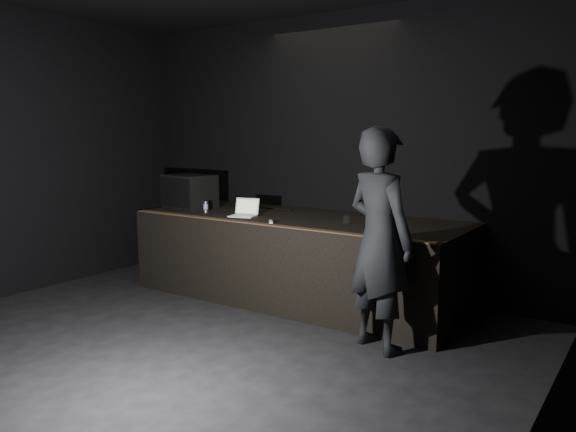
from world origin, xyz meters
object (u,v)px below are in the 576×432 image
(person, at_px, (380,240))
(stage_riser, at_px, (298,258))
(beer_can, at_px, (206,207))
(laptop, at_px, (245,212))
(stage_monitor, at_px, (189,191))

(person, bearing_deg, stage_riser, -10.49)
(stage_riser, xyz_separation_m, beer_can, (-1.16, -0.36, 0.57))
(laptop, bearing_deg, person, -30.79)
(stage_riser, relative_size, laptop, 11.12)
(stage_riser, relative_size, beer_can, 28.00)
(stage_monitor, height_order, laptop, stage_monitor)
(laptop, xyz_separation_m, beer_can, (-0.59, -0.04, 0.02))
(stage_riser, distance_m, person, 1.86)
(stage_riser, height_order, laptop, laptop)
(stage_riser, distance_m, beer_can, 1.34)
(stage_monitor, distance_m, laptop, 1.13)
(stage_monitor, xyz_separation_m, beer_can, (0.51, -0.24, -0.15))
(stage_riser, height_order, beer_can, beer_can)
(laptop, relative_size, beer_can, 2.52)
(stage_monitor, distance_m, person, 3.29)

